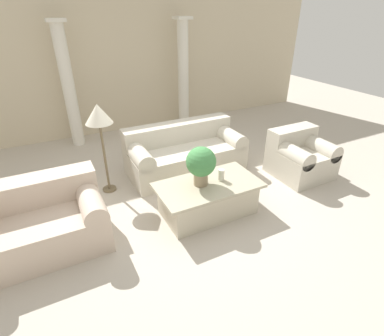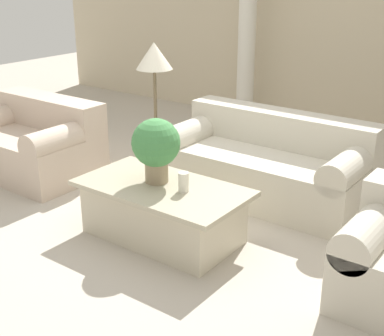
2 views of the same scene
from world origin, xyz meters
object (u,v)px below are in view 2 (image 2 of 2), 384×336
potted_plant (156,145)px  sofa_long (268,163)px  coffee_table (163,211)px  loveseat (34,142)px  floor_lamp (154,61)px

potted_plant → sofa_long: bearing=74.0°
sofa_long → coffee_table: 1.30m
loveseat → potted_plant: potted_plant is taller
potted_plant → floor_lamp: 1.58m
sofa_long → coffee_table: (-0.26, -1.27, -0.10)m
potted_plant → loveseat: bearing=171.6°
loveseat → coffee_table: (2.05, -0.33, -0.11)m
potted_plant → floor_lamp: (-0.99, 1.16, 0.41)m
loveseat → floor_lamp: 1.55m
loveseat → floor_lamp: (0.97, 0.87, 0.84)m
coffee_table → floor_lamp: size_ratio=1.01×
sofa_long → coffee_table: sofa_long is taller
coffee_table → floor_lamp: bearing=131.9°
sofa_long → floor_lamp: 1.59m
sofa_long → floor_lamp: size_ratio=1.41×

